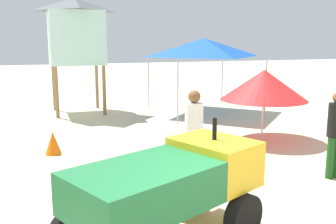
{
  "coord_description": "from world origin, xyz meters",
  "views": [
    {
      "loc": [
        -2.09,
        -3.35,
        2.51
      ],
      "look_at": [
        0.38,
        3.66,
        1.13
      ],
      "focal_mm": 41.13,
      "sensor_mm": 36.0,
      "label": 1
    }
  ],
  "objects_px": {
    "popup_canopy": "(204,47)",
    "traffic_cone_near": "(53,143)",
    "lifeguard_near_right": "(336,129)",
    "lifeguard_tower": "(76,31)",
    "utility_cart": "(171,184)",
    "beach_umbrella_left": "(264,85)",
    "lifeguard_near_left": "(194,131)"
  },
  "relations": [
    {
      "from": "lifeguard_near_right",
      "to": "lifeguard_tower",
      "type": "height_order",
      "value": "lifeguard_tower"
    },
    {
      "from": "lifeguard_near_right",
      "to": "lifeguard_tower",
      "type": "distance_m",
      "value": 9.31
    },
    {
      "from": "lifeguard_tower",
      "to": "beach_umbrella_left",
      "type": "bearing_deg",
      "value": -53.62
    },
    {
      "from": "lifeguard_near_left",
      "to": "beach_umbrella_left",
      "type": "distance_m",
      "value": 3.7
    },
    {
      "from": "utility_cart",
      "to": "traffic_cone_near",
      "type": "bearing_deg",
      "value": 104.7
    },
    {
      "from": "utility_cart",
      "to": "beach_umbrella_left",
      "type": "relative_size",
      "value": 1.28
    },
    {
      "from": "lifeguard_near_left",
      "to": "popup_canopy",
      "type": "height_order",
      "value": "popup_canopy"
    },
    {
      "from": "lifeguard_near_right",
      "to": "popup_canopy",
      "type": "relative_size",
      "value": 0.52
    },
    {
      "from": "lifeguard_near_left",
      "to": "traffic_cone_near",
      "type": "xyz_separation_m",
      "value": [
        -2.27,
        2.69,
        -0.7
      ]
    },
    {
      "from": "lifeguard_near_right",
      "to": "lifeguard_tower",
      "type": "bearing_deg",
      "value": 113.8
    },
    {
      "from": "lifeguard_near_right",
      "to": "traffic_cone_near",
      "type": "height_order",
      "value": "lifeguard_near_right"
    },
    {
      "from": "beach_umbrella_left",
      "to": "traffic_cone_near",
      "type": "distance_m",
      "value": 5.3
    },
    {
      "from": "traffic_cone_near",
      "to": "lifeguard_tower",
      "type": "bearing_deg",
      "value": 77.14
    },
    {
      "from": "popup_canopy",
      "to": "utility_cart",
      "type": "bearing_deg",
      "value": -116.97
    },
    {
      "from": "lifeguard_near_left",
      "to": "lifeguard_near_right",
      "type": "relative_size",
      "value": 1.04
    },
    {
      "from": "traffic_cone_near",
      "to": "beach_umbrella_left",
      "type": "bearing_deg",
      "value": -4.7
    },
    {
      "from": "lifeguard_tower",
      "to": "lifeguard_near_left",
      "type": "bearing_deg",
      "value": -81.7
    },
    {
      "from": "lifeguard_near_right",
      "to": "beach_umbrella_left",
      "type": "xyz_separation_m",
      "value": [
        0.34,
        2.89,
        0.49
      ]
    },
    {
      "from": "utility_cart",
      "to": "lifeguard_near_right",
      "type": "bearing_deg",
      "value": 18.44
    },
    {
      "from": "utility_cart",
      "to": "popup_canopy",
      "type": "bearing_deg",
      "value": 63.03
    },
    {
      "from": "utility_cart",
      "to": "lifeguard_near_right",
      "type": "xyz_separation_m",
      "value": [
        3.64,
        1.21,
        0.14
      ]
    },
    {
      "from": "beach_umbrella_left",
      "to": "popup_canopy",
      "type": "bearing_deg",
      "value": 87.87
    },
    {
      "from": "lifeguard_near_left",
      "to": "traffic_cone_near",
      "type": "height_order",
      "value": "lifeguard_near_left"
    },
    {
      "from": "lifeguard_near_left",
      "to": "lifeguard_tower",
      "type": "xyz_separation_m",
      "value": [
        -1.13,
        7.71,
        1.88
      ]
    },
    {
      "from": "lifeguard_near_left",
      "to": "popup_canopy",
      "type": "distance_m",
      "value": 7.08
    },
    {
      "from": "utility_cart",
      "to": "lifeguard_tower",
      "type": "xyz_separation_m",
      "value": [
        -0.04,
        9.54,
        2.06
      ]
    },
    {
      "from": "lifeguard_near_left",
      "to": "beach_umbrella_left",
      "type": "xyz_separation_m",
      "value": [
        2.89,
        2.26,
        0.46
      ]
    },
    {
      "from": "lifeguard_near_left",
      "to": "lifeguard_near_right",
      "type": "distance_m",
      "value": 2.63
    },
    {
      "from": "lifeguard_tower",
      "to": "utility_cart",
      "type": "bearing_deg",
      "value": -89.76
    },
    {
      "from": "popup_canopy",
      "to": "traffic_cone_near",
      "type": "bearing_deg",
      "value": -146.05
    },
    {
      "from": "popup_canopy",
      "to": "lifeguard_tower",
      "type": "relative_size",
      "value": 0.79
    },
    {
      "from": "utility_cart",
      "to": "popup_canopy",
      "type": "distance_m",
      "value": 9.21
    }
  ]
}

